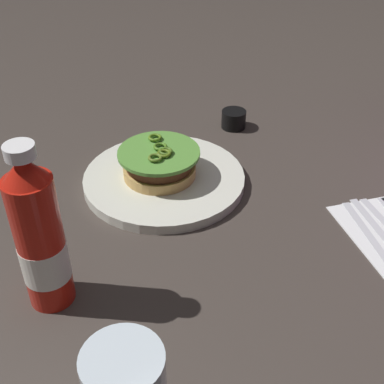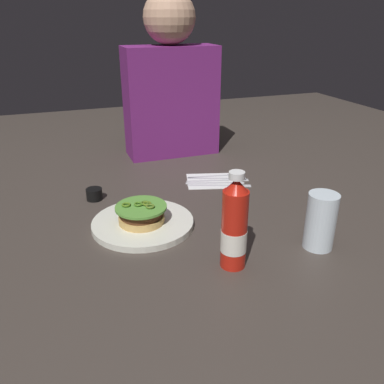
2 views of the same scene
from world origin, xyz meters
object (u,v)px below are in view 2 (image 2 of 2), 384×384
Objects in this scene: dinner_plate at (143,223)px; diner_person at (171,82)px; ketchup_bottle at (234,227)px; spoon_utensil at (224,182)px; condiment_cup at (94,194)px; fork_utensil at (218,175)px; table_knife at (223,184)px; napkin at (214,181)px; butter_knife at (222,180)px; burger_sandwich at (141,214)px; steak_knife at (221,178)px; water_glass at (321,221)px.

diner_person is (0.26, 0.56, 0.27)m from dinner_plate.
spoon_utensil is at bearing 68.27° from ketchup_bottle.
spoon_utensil is 0.32× the size of diner_person.
ketchup_bottle is at bearing -61.83° from condiment_cup.
condiment_cup is 0.27× the size of fork_utensil.
dinner_plate is 1.34× the size of table_knife.
diner_person is (-0.07, 0.30, 0.27)m from fork_utensil.
napkin is (0.15, 0.47, -0.10)m from ketchup_bottle.
butter_knife is at bearing -15.61° from napkin.
burger_sandwich is 0.38m from napkin.
napkin is at bearing 37.14° from burger_sandwich.
burger_sandwich reaches higher than dinner_plate.
dinner_plate is 0.40m from steak_knife.
condiment_cup is 0.25× the size of steak_knife.
spoon_utensil is at bearing 63.86° from table_knife.
ketchup_bottle is at bearing -97.81° from diner_person.
spoon_utensil is 0.02m from butter_knife.
diner_person is at bearing 98.14° from table_knife.
burger_sandwich is 0.38m from spoon_utensil.
dinner_plate is at bearing -144.47° from steak_knife.
napkin is 0.04m from spoon_utensil.
napkin is at bearing -160.97° from steak_knife.
butter_knife is at bearing 96.07° from water_glass.
fork_utensil is at bearing 50.36° from napkin.
diner_person is (-0.04, 0.34, 0.28)m from napkin.
condiment_cup reaches higher than fork_utensil.
table_knife is 1.14× the size of fork_utensil.
table_knife is at bearing -106.53° from butter_knife.
water_glass is 0.47m from butter_knife.
napkin is 0.93× the size of steak_knife.
ketchup_bottle is 0.50m from napkin.
table_knife and fork_utensil have the same top height.
dinner_plate is 2.00× the size of burger_sandwich.
spoon_utensil and steak_knife have the same top height.
condiment_cup is at bearing -179.59° from butter_knife.
dinner_plate is 0.45× the size of diner_person.
condiment_cup is at bearing -178.54° from napkin.
condiment_cup is 0.56m from diner_person.
spoon_utensil is at bearing -95.72° from fork_utensil.
diner_person reaches higher than condiment_cup.
butter_knife is at bearing 82.86° from spoon_utensil.
diner_person reaches higher than napkin.
water_glass is 0.43m from table_knife.
water_glass reaches higher than butter_knife.
spoon_utensil is at bearing 31.59° from burger_sandwich.
dinner_plate reaches higher than fork_utensil.
diner_person is (-0.12, 0.80, 0.21)m from water_glass.
table_knife is (0.41, -0.04, -0.01)m from condiment_cup.
table_knife is at bearing -105.62° from steak_knife.
napkin is 0.87× the size of butter_knife.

